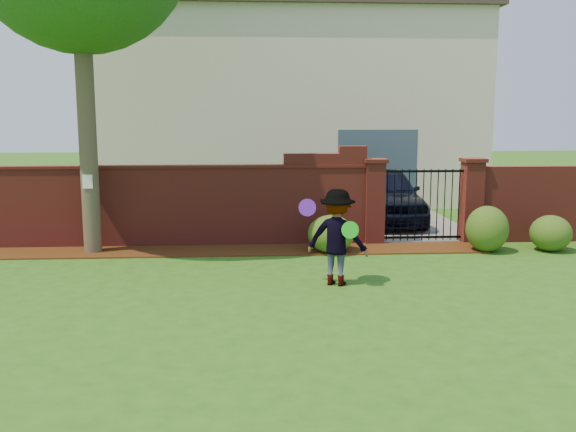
{
  "coord_description": "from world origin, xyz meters",
  "views": [
    {
      "loc": [
        -0.37,
        -9.53,
        2.81
      ],
      "look_at": [
        0.33,
        1.4,
        1.05
      ],
      "focal_mm": 39.03,
      "sensor_mm": 36.0,
      "label": 1
    }
  ],
  "objects": [
    {
      "name": "driveway",
      "position": [
        3.5,
        8.0,
        0.01
      ],
      "size": [
        3.2,
        8.0,
        0.01
      ],
      "primitive_type": "cube",
      "color": "slate",
      "rests_on": "ground"
    },
    {
      "name": "frisbee_purple",
      "position": [
        0.59,
        0.57,
        1.32
      ],
      "size": [
        0.3,
        0.14,
        0.29
      ],
      "primitive_type": "cylinder",
      "rotation": [
        1.36,
        0.0,
        -0.19
      ],
      "color": "#5D1CB1",
      "rests_on": "man"
    },
    {
      "name": "man",
      "position": [
        1.08,
        0.6,
        0.81
      ],
      "size": [
        1.2,
        0.98,
        1.61
      ],
      "primitive_type": "imported",
      "rotation": [
        0.0,
        0.0,
        2.72
      ],
      "color": "gray",
      "rests_on": "ground"
    },
    {
      "name": "shrub_right",
      "position": [
        5.94,
        2.95,
        0.38
      ],
      "size": [
        0.85,
        0.85,
        0.76
      ],
      "primitive_type": "ellipsoid",
      "color": "#274E17",
      "rests_on": "ground"
    },
    {
      "name": "house",
      "position": [
        1.0,
        12.0,
        3.16
      ],
      "size": [
        12.4,
        6.4,
        6.3
      ],
      "color": "beige",
      "rests_on": "ground"
    },
    {
      "name": "pillar_right",
      "position": [
        4.6,
        4.0,
        0.96
      ],
      "size": [
        0.5,
        0.5,
        1.88
      ],
      "color": "maroon",
      "rests_on": "ground"
    },
    {
      "name": "paper_notice",
      "position": [
        -3.6,
        3.21,
        1.5
      ],
      "size": [
        0.2,
        0.01,
        0.28
      ],
      "primitive_type": "cube",
      "color": "white",
      "rests_on": "tree"
    },
    {
      "name": "brick_wall_return",
      "position": [
        6.6,
        4.0,
        0.85
      ],
      "size": [
        4.0,
        0.25,
        1.7
      ],
      "primitive_type": "cube",
      "color": "maroon",
      "rests_on": "ground"
    },
    {
      "name": "mulch_bed",
      "position": [
        -0.95,
        3.34,
        0.01
      ],
      "size": [
        11.1,
        1.08,
        0.03
      ],
      "primitive_type": "cube",
      "color": "#3A1D0A",
      "rests_on": "ground"
    },
    {
      "name": "shrub_middle",
      "position": [
        4.58,
        2.97,
        0.48
      ],
      "size": [
        0.88,
        0.88,
        0.97
      ],
      "primitive_type": "ellipsoid",
      "color": "#274E17",
      "rests_on": "ground"
    },
    {
      "name": "brick_wall",
      "position": [
        -2.01,
        4.0,
        0.93
      ],
      "size": [
        8.7,
        0.31,
        2.16
      ],
      "color": "maroon",
      "rests_on": "ground"
    },
    {
      "name": "frisbee_green",
      "position": [
        1.27,
        0.35,
        0.98
      ],
      "size": [
        0.29,
        0.16,
        0.29
      ],
      "primitive_type": "cylinder",
      "rotation": [
        1.43,
        0.0,
        -0.34
      ],
      "color": "#18B919",
      "rests_on": "man"
    },
    {
      "name": "shrub_left",
      "position": [
        1.32,
        3.07,
        0.39
      ],
      "size": [
        0.96,
        0.96,
        0.79
      ],
      "primitive_type": "ellipsoid",
      "color": "#274E17",
      "rests_on": "ground"
    },
    {
      "name": "car",
      "position": [
        3.21,
        6.57,
        0.73
      ],
      "size": [
        1.78,
        4.31,
        1.46
      ],
      "primitive_type": "imported",
      "rotation": [
        0.0,
        0.0,
        -0.01
      ],
      "color": "black",
      "rests_on": "ground"
    },
    {
      "name": "pillar_left",
      "position": [
        2.4,
        4.0,
        0.96
      ],
      "size": [
        0.5,
        0.5,
        1.88
      ],
      "color": "maroon",
      "rests_on": "ground"
    },
    {
      "name": "iron_gate",
      "position": [
        3.5,
        4.0,
        0.85
      ],
      "size": [
        1.78,
        0.03,
        1.6
      ],
      "color": "black",
      "rests_on": "ground"
    },
    {
      "name": "ground",
      "position": [
        0.0,
        0.0,
        -0.01
      ],
      "size": [
        80.0,
        80.0,
        0.01
      ],
      "primitive_type": "cube",
      "color": "#2A5B16",
      "rests_on": "ground"
    }
  ]
}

